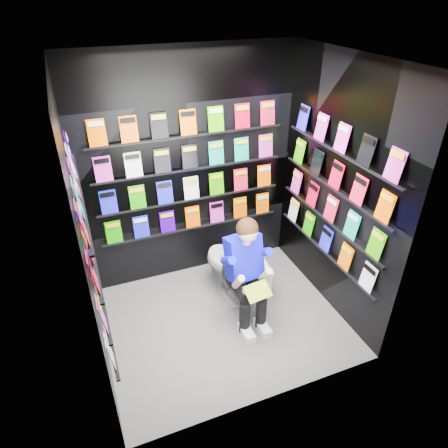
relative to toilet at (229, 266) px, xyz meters
name	(u,v)px	position (x,y,z in m)	size (l,w,h in m)	color
floor	(223,320)	(-0.23, -0.42, -0.37)	(2.40, 2.40, 0.00)	#5D5D5A
ceiling	(223,59)	(-0.23, -0.42, 2.23)	(2.40, 2.40, 0.00)	white
wall_back	(190,172)	(-0.23, 0.58, 0.93)	(2.40, 0.04, 2.60)	black
wall_front	(276,282)	(-0.23, -1.42, 0.93)	(2.40, 0.04, 2.60)	black
wall_left	(84,242)	(-1.43, -0.42, 0.93)	(0.04, 2.00, 2.60)	black
wall_right	(336,192)	(0.97, -0.42, 0.93)	(0.04, 2.00, 2.60)	black
comics_back	(191,173)	(-0.23, 0.55, 0.94)	(2.10, 0.06, 1.37)	red
comics_left	(87,241)	(-1.40, -0.42, 0.94)	(0.06, 1.70, 1.37)	red
comics_right	(334,192)	(0.94, -0.42, 0.94)	(0.06, 1.70, 1.37)	red
toilet	(229,266)	(0.00, 0.00, 0.00)	(0.42, 0.75, 0.73)	white
longbox	(255,277)	(0.30, -0.07, -0.20)	(0.24, 0.44, 0.33)	white
longbox_lid	(255,265)	(0.30, -0.07, -0.02)	(0.26, 0.46, 0.03)	white
reader	(243,257)	(0.00, -0.38, 0.37)	(0.47, 0.69, 1.28)	#0403D3
held_comic	(258,291)	(0.00, -0.73, 0.21)	(0.25, 0.01, 0.17)	green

